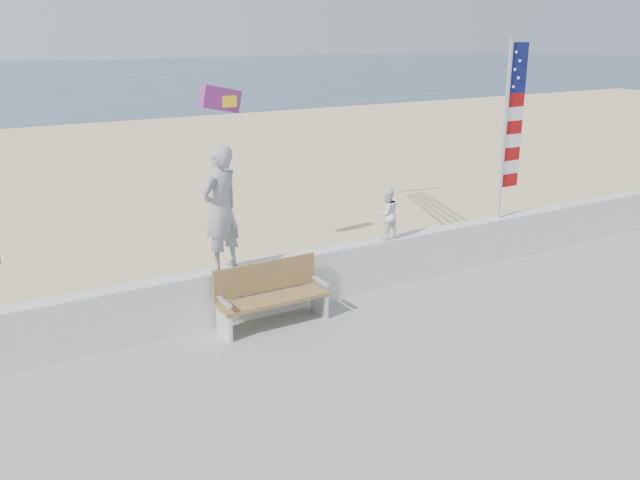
{
  "coord_description": "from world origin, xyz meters",
  "views": [
    {
      "loc": [
        -5.34,
        -7.53,
        4.73
      ],
      "look_at": [
        0.2,
        1.8,
        1.35
      ],
      "focal_mm": 38.0,
      "sensor_mm": 36.0,
      "label": 1
    }
  ],
  "objects_px": {
    "adult": "(221,209)",
    "bench": "(270,294)",
    "child": "(387,214)",
    "flag": "(510,123)"
  },
  "relations": [
    {
      "from": "child",
      "to": "bench",
      "type": "xyz_separation_m",
      "value": [
        -2.6,
        -0.45,
        -0.86
      ]
    },
    {
      "from": "child",
      "to": "flag",
      "type": "distance_m",
      "value": 3.25
    },
    {
      "from": "bench",
      "to": "flag",
      "type": "distance_m",
      "value": 5.99
    },
    {
      "from": "adult",
      "to": "flag",
      "type": "height_order",
      "value": "flag"
    },
    {
      "from": "adult",
      "to": "bench",
      "type": "distance_m",
      "value": 1.57
    },
    {
      "from": "adult",
      "to": "child",
      "type": "bearing_deg",
      "value": 155.68
    },
    {
      "from": "child",
      "to": "flag",
      "type": "xyz_separation_m",
      "value": [
        2.91,
        -0.0,
        1.44
      ]
    },
    {
      "from": "adult",
      "to": "flag",
      "type": "xyz_separation_m",
      "value": [
        6.11,
        -0.0,
        0.92
      ]
    },
    {
      "from": "adult",
      "to": "bench",
      "type": "relative_size",
      "value": 1.1
    },
    {
      "from": "child",
      "to": "bench",
      "type": "relative_size",
      "value": 0.52
    }
  ]
}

